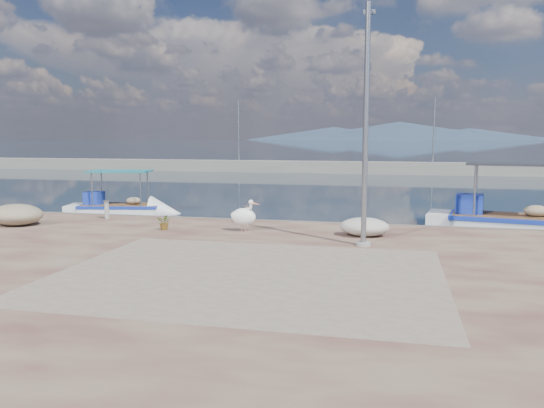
{
  "coord_description": "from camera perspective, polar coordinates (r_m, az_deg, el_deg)",
  "views": [
    {
      "loc": [
        4.27,
        -14.75,
        3.72
      ],
      "look_at": [
        0.0,
        3.8,
        1.3
      ],
      "focal_mm": 35.0,
      "sensor_mm": 36.0,
      "label": 1
    }
  ],
  "objects": [
    {
      "name": "quay",
      "position": [
        10.33,
        -12.58,
        -12.55
      ],
      "size": [
        44.0,
        22.0,
        0.5
      ],
      "primitive_type": "cube",
      "color": "#532924",
      "rests_on": "ground"
    },
    {
      "name": "pelican",
      "position": [
        18.1,
        -3.03,
        -1.33
      ],
      "size": [
        1.17,
        0.76,
        1.11
      ],
      "rotation": [
        0.0,
        0.0,
        -0.32
      ],
      "color": "tan",
      "rests_on": "quay"
    },
    {
      "name": "boat_right",
      "position": [
        22.93,
        24.34,
        -2.11
      ],
      "size": [
        6.88,
        3.27,
        3.18
      ],
      "rotation": [
        0.0,
        0.0,
        -0.17
      ],
      "color": "white",
      "rests_on": "ground"
    },
    {
      "name": "lamp_post",
      "position": [
        15.76,
        10.04,
        7.42
      ],
      "size": [
        0.44,
        0.96,
        7.0
      ],
      "color": "gray",
      "rests_on": "quay"
    },
    {
      "name": "boat_left",
      "position": [
        26.43,
        -16.01,
        -0.71
      ],
      "size": [
        5.4,
        2.66,
        2.49
      ],
      "rotation": [
        0.0,
        0.0,
        0.19
      ],
      "color": "white",
      "rests_on": "ground"
    },
    {
      "name": "ground",
      "position": [
        15.8,
        -3.11,
        -6.38
      ],
      "size": [
        1400.0,
        1400.0,
        0.0
      ],
      "primitive_type": "plane",
      "color": "#162635",
      "rests_on": "ground"
    },
    {
      "name": "quay_patch",
      "position": [
        12.61,
        -2.52,
        -7.53
      ],
      "size": [
        9.0,
        7.0,
        0.01
      ],
      "primitive_type": "cube",
      "color": "gray",
      "rests_on": "quay"
    },
    {
      "name": "potted_plant",
      "position": [
        18.81,
        -11.46,
        -1.91
      ],
      "size": [
        0.52,
        0.46,
        0.55
      ],
      "primitive_type": "imported",
      "rotation": [
        0.0,
        0.0,
        -0.08
      ],
      "color": "#33722D",
      "rests_on": "quay"
    },
    {
      "name": "mountains",
      "position": [
        664.77,
        13.09,
        7.55
      ],
      "size": [
        370.0,
        280.0,
        22.0
      ],
      "color": "#28384C",
      "rests_on": "ground"
    },
    {
      "name": "breakwater",
      "position": [
        55.0,
        8.51,
        3.91
      ],
      "size": [
        120.0,
        2.2,
        7.5
      ],
      "color": "gray",
      "rests_on": "ground"
    },
    {
      "name": "bollard_near",
      "position": [
        20.04,
        -2.69,
        -0.93
      ],
      "size": [
        0.22,
        0.22,
        0.68
      ],
      "color": "gray",
      "rests_on": "quay"
    },
    {
      "name": "net_pile_d",
      "position": [
        17.57,
        9.92,
        -2.43
      ],
      "size": [
        1.6,
        1.2,
        0.6
      ],
      "primitive_type": "ellipsoid",
      "color": "beige",
      "rests_on": "quay"
    },
    {
      "name": "bollard_far",
      "position": [
        21.9,
        -17.36,
        -0.48
      ],
      "size": [
        0.24,
        0.24,
        0.74
      ],
      "color": "gray",
      "rests_on": "quay"
    },
    {
      "name": "net_pile_b",
      "position": [
        21.52,
        -25.83,
        -1.04
      ],
      "size": [
        2.0,
        1.55,
        0.78
      ],
      "primitive_type": "ellipsoid",
      "color": "tan",
      "rests_on": "quay"
    }
  ]
}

